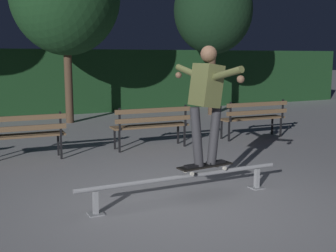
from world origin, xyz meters
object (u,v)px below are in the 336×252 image
skateboarder (206,95)px  park_bench_rightmost (254,115)px  skateboard (205,166)px  grind_rail (184,180)px  park_bench_right_center (152,123)px  tree_far_right (213,11)px  park_bench_left_center (19,132)px

skateboarder → park_bench_rightmost: size_ratio=0.97×
skateboard → park_bench_rightmost: park_bench_rightmost is taller
grind_rail → park_bench_rightmost: park_bench_rightmost is taller
skateboarder → park_bench_right_center: bearing=79.7°
grind_rail → skateboard: 0.35m
grind_rail → park_bench_right_center: (0.88, 3.06, 0.27)m
skateboarder → park_bench_rightmost: (3.10, 3.06, -0.82)m
grind_rail → park_bench_rightmost: size_ratio=1.78×
park_bench_right_center → tree_far_right: size_ratio=0.35×
skateboard → park_bench_right_center: size_ratio=0.49×
park_bench_rightmost → park_bench_right_center: bearing=180.0°
park_bench_left_center → park_bench_rightmost: bearing=0.0°
tree_far_right → park_bench_right_center: bearing=-134.3°
park_bench_rightmost → park_bench_left_center: bearing=180.0°
park_bench_left_center → grind_rail: bearing=-61.4°
skateboard → skateboarder: 0.94m
skateboarder → skateboard: bearing=-174.5°
skateboarder → tree_far_right: bearing=57.9°
grind_rail → tree_far_right: (4.70, 6.97, 3.00)m
skateboard → skateboarder: (0.00, 0.00, 0.94)m
skateboard → tree_far_right: 8.71m
park_bench_rightmost → skateboarder: bearing=-135.4°
tree_far_right → skateboard: bearing=-122.1°
park_bench_rightmost → tree_far_right: 4.94m
grind_rail → skateboard: skateboard is taller
skateboard → park_bench_right_center: park_bench_right_center is taller
tree_far_right → park_bench_rightmost: bearing=-108.0°
grind_rail → tree_far_right: tree_far_right is taller
skateboard → tree_far_right: tree_far_right is taller
skateboarder → grind_rail: bearing=-180.0°
park_bench_left_center → tree_far_right: size_ratio=0.35×
skateboard → tree_far_right: size_ratio=0.17×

